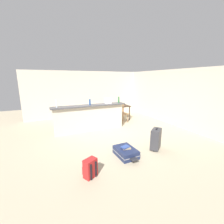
{
  "coord_description": "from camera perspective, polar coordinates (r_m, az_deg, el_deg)",
  "views": [
    {
      "loc": [
        -2.25,
        -5.04,
        2.1
      ],
      "look_at": [
        0.27,
        0.42,
        0.72
      ],
      "focal_mm": 23.55,
      "sensor_mm": 36.0,
      "label": 1
    }
  ],
  "objects": [
    {
      "name": "bottle_blue",
      "position": [
        5.82,
        -8.6,
        3.82
      ],
      "size": [
        0.07,
        0.07,
        0.23
      ],
      "primitive_type": "cylinder",
      "color": "#284C89",
      "rests_on": "bar_countertop"
    },
    {
      "name": "bar_countertop",
      "position": [
        5.88,
        -8.58,
        2.53
      ],
      "size": [
        2.96,
        0.4,
        0.05
      ],
      "primitive_type": "cube",
      "color": "#4C4C51",
      "rests_on": "partition_half_wall"
    },
    {
      "name": "wall_back",
      "position": [
        8.44,
        -9.28,
        6.93
      ],
      "size": [
        6.6,
        0.1,
        2.5
      ],
      "primitive_type": "cube",
      "color": "beige",
      "rests_on": "ground_plane"
    },
    {
      "name": "grocery_bag",
      "position": [
        6.1,
        -1.52,
        4.33
      ],
      "size": [
        0.26,
        0.18,
        0.22
      ],
      "primitive_type": "cube",
      "color": "silver",
      "rests_on": "bar_countertop"
    },
    {
      "name": "wall_right",
      "position": [
        7.57,
        19.95,
        5.67
      ],
      "size": [
        0.1,
        6.0,
        2.5
      ],
      "primitive_type": "cube",
      "color": "beige",
      "rests_on": "ground_plane"
    },
    {
      "name": "partition_half_wall",
      "position": [
        6.0,
        -8.41,
        -2.57
      ],
      "size": [
        2.8,
        0.2,
        1.03
      ],
      "primitive_type": "cube",
      "color": "beige",
      "rests_on": "ground_plane"
    },
    {
      "name": "bottle_clear",
      "position": [
        5.61,
        -20.77,
        3.11
      ],
      "size": [
        0.06,
        0.06,
        0.29
      ],
      "primitive_type": "cylinder",
      "color": "silver",
      "rests_on": "bar_countertop"
    },
    {
      "name": "suitcase_upright_charcoal",
      "position": [
        4.67,
        16.68,
        -9.93
      ],
      "size": [
        0.5,
        0.46,
        0.67
      ],
      "color": "#38383D",
      "rests_on": "ground_plane"
    },
    {
      "name": "dining_chair_near_partition",
      "position": [
        7.18,
        3.85,
        0.1
      ],
      "size": [
        0.48,
        0.48,
        0.93
      ],
      "color": "#9E754C",
      "rests_on": "ground_plane"
    },
    {
      "name": "backpack_red",
      "position": [
        3.44,
        -8.53,
        -20.79
      ],
      "size": [
        0.33,
        0.32,
        0.42
      ],
      "color": "red",
      "rests_on": "ground_plane"
    },
    {
      "name": "dining_table",
      "position": [
        7.59,
        2.33,
        1.82
      ],
      "size": [
        1.1,
        0.8,
        0.74
      ],
      "color": "#332319",
      "rests_on": "ground_plane"
    },
    {
      "name": "suitcase_flat_navy",
      "position": [
        4.23,
        5.35,
        -15.25
      ],
      "size": [
        0.51,
        0.83,
        0.22
      ],
      "color": "#1E284C",
      "rests_on": "ground_plane"
    },
    {
      "name": "bottle_green",
      "position": [
        6.35,
        2.63,
        4.81
      ],
      "size": [
        0.07,
        0.07,
        0.25
      ],
      "primitive_type": "cylinder",
      "color": "#2D6B38",
      "rests_on": "bar_countertop"
    },
    {
      "name": "ground_plane",
      "position": [
        5.92,
        -0.71,
        -8.17
      ],
      "size": [
        13.0,
        13.0,
        0.05
      ],
      "primitive_type": "cube",
      "color": "#BCAD8E"
    },
    {
      "name": "book_stack",
      "position": [
        4.16,
        5.4,
        -13.53
      ],
      "size": [
        0.28,
        0.22,
        0.06
      ],
      "color": "tan",
      "rests_on": "suitcase_flat_navy"
    }
  ]
}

